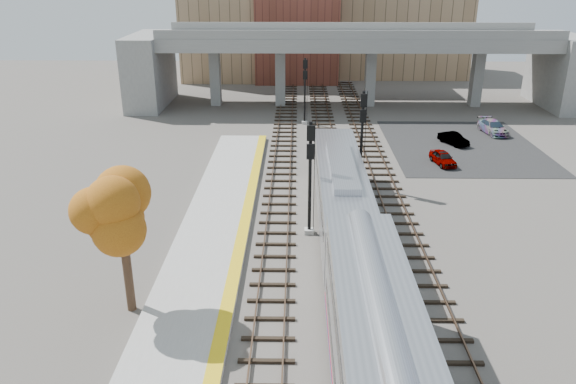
# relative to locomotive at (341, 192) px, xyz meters

# --- Properties ---
(ground) EXTENTS (160.00, 160.00, 0.00)m
(ground) POSITION_rel_locomotive_xyz_m (-1.00, -10.22, -2.28)
(ground) COLOR #47423D
(ground) RESTS_ON ground
(platform) EXTENTS (4.50, 60.00, 0.35)m
(platform) POSITION_rel_locomotive_xyz_m (-8.25, -10.22, -2.10)
(platform) COLOR #9E9E99
(platform) RESTS_ON ground
(yellow_strip) EXTENTS (0.70, 60.00, 0.01)m
(yellow_strip) POSITION_rel_locomotive_xyz_m (-6.35, -10.22, -1.92)
(yellow_strip) COLOR yellow
(yellow_strip) RESTS_ON platform
(tracks) EXTENTS (10.70, 95.00, 0.25)m
(tracks) POSITION_rel_locomotive_xyz_m (-0.07, 2.28, -2.20)
(tracks) COLOR black
(tracks) RESTS_ON ground
(overpass) EXTENTS (54.00, 12.00, 9.50)m
(overpass) POSITION_rel_locomotive_xyz_m (3.92, 34.78, 3.53)
(overpass) COLOR slate
(overpass) RESTS_ON ground
(buildings_far) EXTENTS (43.00, 21.00, 20.60)m
(buildings_far) POSITION_rel_locomotive_xyz_m (0.26, 56.35, 5.60)
(buildings_far) COLOR #A2825E
(buildings_far) RESTS_ON ground
(parking_lot) EXTENTS (14.00, 18.00, 0.04)m
(parking_lot) POSITION_rel_locomotive_xyz_m (13.00, 17.78, -2.26)
(parking_lot) COLOR black
(parking_lot) RESTS_ON ground
(locomotive) EXTENTS (3.02, 19.05, 4.10)m
(locomotive) POSITION_rel_locomotive_xyz_m (0.00, 0.00, 0.00)
(locomotive) COLOR #A8AAB2
(locomotive) RESTS_ON ground
(signal_mast_near) EXTENTS (0.60, 0.64, 7.42)m
(signal_mast_near) POSITION_rel_locomotive_xyz_m (-2.10, -1.58, 1.47)
(signal_mast_near) COLOR #9E9E99
(signal_mast_near) RESTS_ON ground
(signal_mast_mid) EXTENTS (0.60, 0.64, 7.53)m
(signal_mast_mid) POSITION_rel_locomotive_xyz_m (2.00, 6.88, 1.54)
(signal_mast_mid) COLOR #9E9E99
(signal_mast_mid) RESTS_ON ground
(signal_mast_far) EXTENTS (0.60, 0.64, 7.11)m
(signal_mast_far) POSITION_rel_locomotive_xyz_m (-2.10, 25.66, 1.26)
(signal_mast_far) COLOR #9E9E99
(signal_mast_far) RESTS_ON ground
(tree) EXTENTS (3.60, 3.60, 7.13)m
(tree) POSITION_rel_locomotive_xyz_m (-11.19, -10.35, 3.01)
(tree) COLOR #382619
(tree) RESTS_ON ground
(car_a) EXTENTS (2.03, 3.62, 1.16)m
(car_a) POSITION_rel_locomotive_xyz_m (9.77, 12.21, -1.66)
(car_a) COLOR #99999E
(car_a) RESTS_ON parking_lot
(car_b) EXTENTS (2.60, 3.58, 1.12)m
(car_b) POSITION_rel_locomotive_xyz_m (12.22, 18.14, -1.68)
(car_b) COLOR #99999E
(car_b) RESTS_ON parking_lot
(car_c) EXTENTS (2.44, 4.77, 1.32)m
(car_c) POSITION_rel_locomotive_xyz_m (17.28, 22.12, -1.58)
(car_c) COLOR #99999E
(car_c) RESTS_ON parking_lot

